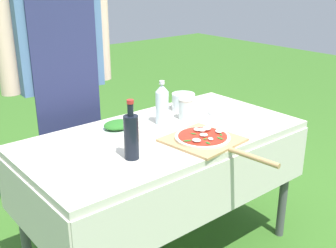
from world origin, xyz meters
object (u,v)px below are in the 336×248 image
(water_bottle, at_px, (162,104))
(plate_stack, at_px, (231,113))
(sauce_jar, at_px, (186,110))
(herb_container, at_px, (118,125))
(person_cook, at_px, (58,60))
(pizza_on_peel, at_px, (205,139))
(oil_bottle, at_px, (131,136))
(mixing_tub, at_px, (183,102))
(prep_table, at_px, (163,149))

(water_bottle, height_order, plate_stack, water_bottle)
(sauce_jar, bearing_deg, herb_container, 164.41)
(person_cook, height_order, pizza_on_peel, person_cook)
(oil_bottle, height_order, mixing_tub, oil_bottle)
(pizza_on_peel, height_order, sauce_jar, sauce_jar)
(oil_bottle, distance_m, plate_stack, 0.77)
(herb_container, distance_m, plate_stack, 0.65)
(person_cook, distance_m, water_bottle, 0.65)
(prep_table, relative_size, oil_bottle, 5.41)
(person_cook, relative_size, plate_stack, 6.75)
(prep_table, xyz_separation_m, water_bottle, (0.08, 0.11, 0.20))
(person_cook, distance_m, pizza_on_peel, 0.96)
(person_cook, relative_size, sauce_jar, 15.49)
(plate_stack, bearing_deg, person_cook, 135.65)
(mixing_tub, bearing_deg, plate_stack, -56.72)
(herb_container, bearing_deg, pizza_on_peel, -61.25)
(prep_table, distance_m, mixing_tub, 0.40)
(oil_bottle, xyz_separation_m, plate_stack, (0.76, 0.12, -0.09))
(oil_bottle, bearing_deg, plate_stack, 8.94)
(mixing_tub, bearing_deg, person_cook, 140.53)
(water_bottle, distance_m, sauce_jar, 0.16)
(oil_bottle, height_order, plate_stack, oil_bottle)
(person_cook, bearing_deg, herb_container, 102.61)
(pizza_on_peel, relative_size, herb_container, 3.09)
(plate_stack, relative_size, sauce_jar, 2.29)
(pizza_on_peel, relative_size, mixing_tub, 4.38)
(mixing_tub, bearing_deg, sauce_jar, -126.60)
(herb_container, xyz_separation_m, sauce_jar, (0.37, -0.10, 0.03))
(person_cook, xyz_separation_m, plate_stack, (0.69, -0.67, -0.28))
(water_bottle, bearing_deg, prep_table, -126.58)
(prep_table, bearing_deg, pizza_on_peel, -70.05)
(pizza_on_peel, distance_m, plate_stack, 0.44)
(herb_container, bearing_deg, prep_table, -52.71)
(prep_table, bearing_deg, sauce_jar, 20.56)
(oil_bottle, bearing_deg, water_bottle, 34.16)
(oil_bottle, xyz_separation_m, herb_container, (0.15, 0.33, -0.08))
(prep_table, height_order, water_bottle, water_bottle)
(pizza_on_peel, relative_size, water_bottle, 2.50)
(water_bottle, relative_size, plate_stack, 0.91)
(oil_bottle, distance_m, mixing_tub, 0.70)
(herb_container, xyz_separation_m, mixing_tub, (0.46, 0.02, 0.03))
(water_bottle, bearing_deg, sauce_jar, -9.59)
(water_bottle, distance_m, herb_container, 0.25)
(person_cook, bearing_deg, oil_bottle, 88.10)
(water_bottle, xyz_separation_m, mixing_tub, (0.24, 0.10, -0.06))
(prep_table, relative_size, mixing_tub, 10.76)
(herb_container, height_order, plate_stack, herb_container)
(pizza_on_peel, bearing_deg, oil_bottle, 162.64)
(pizza_on_peel, xyz_separation_m, sauce_jar, (0.15, 0.30, 0.03))
(mixing_tub, height_order, plate_stack, mixing_tub)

